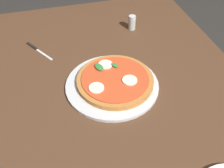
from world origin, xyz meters
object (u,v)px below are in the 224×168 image
(serving_tray, at_px, (112,85))
(pepper_shaker, at_px, (132,23))
(dining_table, at_px, (121,103))
(knife, at_px, (36,49))
(pizza, at_px, (115,80))

(serving_tray, height_order, pepper_shaker, pepper_shaker)
(dining_table, xyz_separation_m, knife, (0.31, 0.30, 0.11))
(pizza, bearing_deg, dining_table, -104.72)
(serving_tray, relative_size, pizza, 1.21)
(pizza, relative_size, knife, 1.84)
(knife, height_order, pepper_shaker, pepper_shaker)
(dining_table, bearing_deg, knife, 43.55)
(dining_table, height_order, pizza, pizza)
(serving_tray, bearing_deg, dining_table, -92.20)
(dining_table, relative_size, knife, 8.70)
(dining_table, bearing_deg, pizza, 75.28)
(pizza, bearing_deg, knife, 41.73)
(pepper_shaker, bearing_deg, pizza, 152.58)
(serving_tray, bearing_deg, knife, 39.93)
(serving_tray, xyz_separation_m, pizza, (0.00, -0.01, 0.02))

